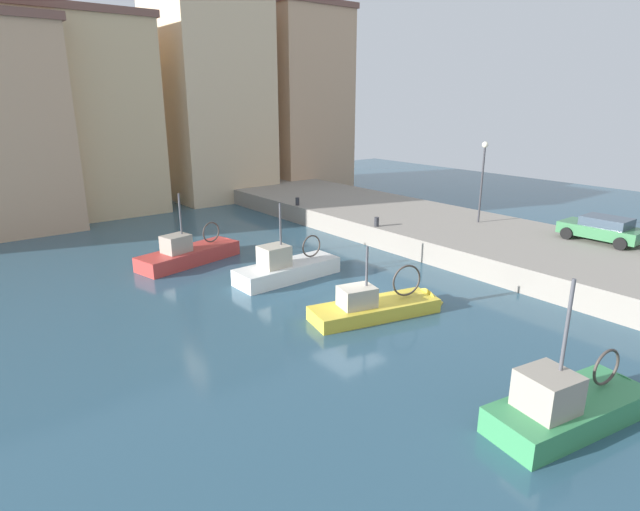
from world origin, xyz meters
The scene contains 13 objects.
water_surface centered at (0.00, 0.00, 0.00)m, with size 80.00×80.00×0.00m, color #2D5166.
quay_wall centered at (11.50, 0.00, 0.60)m, with size 9.00×56.00×1.20m, color gray.
fishing_boat_yellow centered at (0.43, -1.55, 0.12)m, with size 6.31×2.96×3.73m.
fishing_boat_green centered at (-0.60, -9.99, 0.16)m, with size 5.86×2.70×5.06m.
fishing_boat_white centered at (0.16, 4.43, 0.14)m, with size 6.14×2.00×4.57m.
fishing_boat_red centered at (-2.50, 9.86, 0.12)m, with size 6.62×3.10×4.61m.
parked_car_green centered at (14.33, -3.74, 1.89)m, with size 2.12×4.02×1.33m.
mooring_bollard_south centered at (7.35, 6.00, 1.48)m, with size 0.28×0.28×0.55m, color #2D2D33.
mooring_bollard_mid centered at (7.35, 14.00, 1.48)m, with size 0.28×0.28×0.55m, color #2D2D33.
quay_streetlamp centered at (13.00, 2.94, 4.45)m, with size 0.36×0.36×4.83m.
waterfront_building_west centered at (17.07, 27.09, 8.40)m, with size 7.96×8.11×16.76m.
waterfront_building_west_mid centered at (7.53, 27.01, 8.46)m, with size 8.51×9.20×16.88m.
waterfront_building_central centered at (-3.16, 26.66, 7.18)m, with size 10.00×8.43×14.33m.
Camera 1 is at (-13.62, -15.34, 8.46)m, focal length 29.06 mm.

